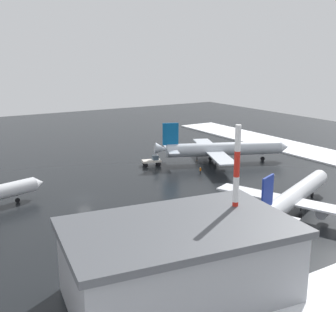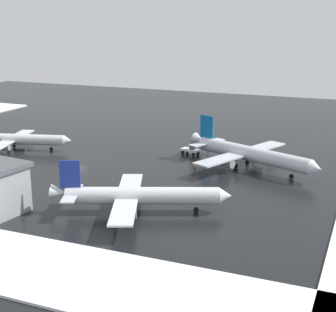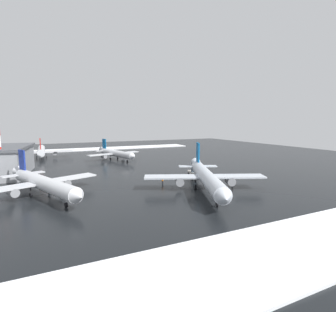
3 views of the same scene
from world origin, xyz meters
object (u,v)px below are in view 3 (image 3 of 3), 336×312
object	(u,v)px
airplane_parked_starboard	(43,183)
ground_crew_beside_wing	(209,174)
ground_crew_by_nose_gear	(232,183)
cargo_hangar	(1,161)
pushback_tug	(193,172)
airplane_distant_tail	(206,177)
airplane_foreground_jet	(41,151)
airplane_parked_portside	(116,153)
antenna_mast	(0,147)
ground_crew_near_tug	(163,181)

from	to	relation	value
airplane_parked_starboard	ground_crew_beside_wing	xyz separation A→B (m)	(-1.65, 43.56, -2.12)
ground_crew_by_nose_gear	cargo_hangar	distance (m)	67.55
airplane_parked_starboard	pushback_tug	distance (m)	40.58
airplane_distant_tail	airplane_foreground_jet	size ratio (longest dim) A/B	1.05
cargo_hangar	airplane_parked_portside	bearing A→B (deg)	121.47
ground_crew_beside_wing	airplane_parked_starboard	bearing A→B (deg)	100.88
airplane_distant_tail	airplane_parked_starboard	size ratio (longest dim) A/B	1.10
ground_crew_beside_wing	cargo_hangar	distance (m)	62.12
airplane_parked_starboard	pushback_tug	world-z (taller)	airplane_parked_starboard
airplane_parked_starboard	ground_crew_by_nose_gear	distance (m)	43.82
airplane_distant_tail	cargo_hangar	bearing A→B (deg)	-109.70
cargo_hangar	ground_crew_by_nose_gear	bearing A→B (deg)	60.81
airplane_distant_tail	antenna_mast	world-z (taller)	antenna_mast
airplane_distant_tail	airplane_foreground_jet	distance (m)	87.35
airplane_distant_tail	ground_crew_by_nose_gear	world-z (taller)	airplane_distant_tail
airplane_parked_starboard	ground_crew_beside_wing	distance (m)	43.64
airplane_parked_portside	airplane_foreground_jet	distance (m)	35.54
airplane_foreground_jet	ground_crew_by_nose_gear	bearing A→B (deg)	-150.92
cargo_hangar	ground_crew_beside_wing	bearing A→B (deg)	69.95
airplane_parked_portside	ground_crew_beside_wing	bearing A→B (deg)	3.70
airplane_foreground_jet	cargo_hangar	size ratio (longest dim) A/B	1.18
airplane_distant_tail	ground_crew_by_nose_gear	distance (m)	9.03
pushback_tug	antenna_mast	distance (m)	53.74
pushback_tug	ground_crew_beside_wing	bearing A→B (deg)	59.89
pushback_tug	ground_crew_beside_wing	xyz separation A→B (m)	(3.30, 3.32, -0.31)
airplane_foreground_jet	ground_crew_near_tug	size ratio (longest dim) A/B	18.45
airplane_parked_portside	ground_crew_near_tug	xyz separation A→B (m)	(48.23, -0.07, -1.79)
airplane_distant_tail	airplane_parked_starboard	distance (m)	35.80
ground_crew_beside_wing	antenna_mast	world-z (taller)	antenna_mast
ground_crew_by_nose_gear	airplane_parked_starboard	bearing A→B (deg)	84.38
airplane_parked_starboard	ground_crew_by_nose_gear	bearing A→B (deg)	54.70
pushback_tug	cargo_hangar	distance (m)	57.65
ground_crew_beside_wing	antenna_mast	size ratio (longest dim) A/B	0.09
ground_crew_near_tug	pushback_tug	bearing A→B (deg)	-51.30
airplane_foreground_jet	ground_crew_beside_wing	xyz separation A→B (m)	(67.36, 44.22, -2.13)
airplane_parked_portside	antenna_mast	bearing A→B (deg)	-70.77
airplane_parked_portside	ground_crew_beside_wing	distance (m)	48.77
ground_crew_near_tug	ground_crew_beside_wing	xyz separation A→B (m)	(-2.10, 15.78, 0.00)
airplane_foreground_jet	airplane_parked_starboard	world-z (taller)	airplane_foreground_jet
cargo_hangar	antenna_mast	bearing A→B (deg)	15.34
ground_crew_beside_wing	ground_crew_by_nose_gear	bearing A→B (deg)	-175.94
ground_crew_by_nose_gear	antenna_mast	bearing A→B (deg)	66.46
ground_crew_by_nose_gear	ground_crew_near_tug	bearing A→B (deg)	64.86
airplane_parked_starboard	ground_crew_near_tug	world-z (taller)	airplane_parked_starboard
pushback_tug	cargo_hangar	size ratio (longest dim) A/B	0.19
ground_crew_near_tug	antenna_mast	bearing A→B (deg)	74.84
airplane_distant_tail	airplane_parked_portside	distance (m)	59.28
airplane_parked_portside	airplane_foreground_jet	world-z (taller)	airplane_foreground_jet
airplane_parked_starboard	pushback_tug	bearing A→B (deg)	74.87
airplane_parked_portside	cargo_hangar	xyz separation A→B (m)	(17.21, -39.16, 1.68)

